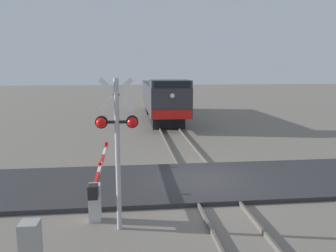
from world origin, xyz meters
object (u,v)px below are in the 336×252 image
at_px(locomotive, 162,98).
at_px(crossing_gate, 97,185).
at_px(utility_cabinet, 31,250).
at_px(crossing_signal, 117,136).

distance_m(locomotive, crossing_gate, 20.22).
height_order(locomotive, utility_cabinet, locomotive).
xyz_separation_m(crossing_signal, crossing_gate, (-0.75, 1.62, -1.94)).
xyz_separation_m(crossing_gate, utility_cabinet, (-1.11, -3.76, -0.14)).
height_order(crossing_gate, utility_cabinet, utility_cabinet).
bearing_deg(locomotive, crossing_signal, -98.77).
relative_size(locomotive, crossing_signal, 3.57).
bearing_deg(utility_cabinet, locomotive, 77.63).
bearing_deg(crossing_gate, utility_cabinet, -106.44).
distance_m(crossing_gate, utility_cabinet, 3.92).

